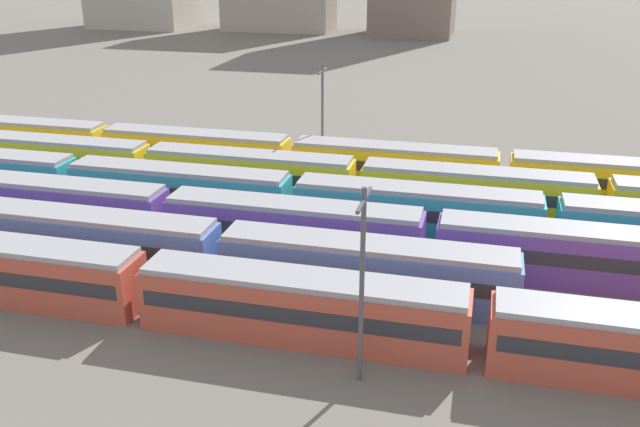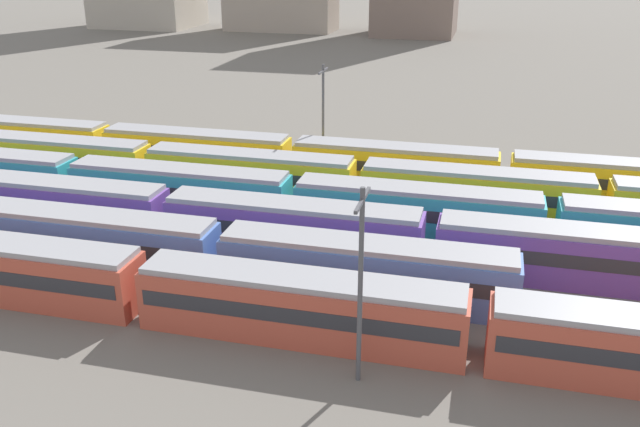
# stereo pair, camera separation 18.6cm
# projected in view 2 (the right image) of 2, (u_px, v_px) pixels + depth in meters

# --- Properties ---
(train_track_0) EXTENTS (74.70, 3.06, 3.75)m
(train_track_0) POSITION_uv_depth(u_px,v_px,m) (142.00, 286.00, 38.80)
(train_track_0) COLOR #BC4C38
(train_track_0) RESTS_ON ground_plane
(train_track_1) EXTENTS (55.80, 3.06, 3.75)m
(train_track_1) POSITION_uv_depth(u_px,v_px,m) (87.00, 238.00, 45.02)
(train_track_1) COLOR #4C70BC
(train_track_1) RESTS_ON ground_plane
(train_track_2) EXTENTS (112.50, 3.06, 3.75)m
(train_track_2) POSITION_uv_depth(u_px,v_px,m) (430.00, 241.00, 44.64)
(train_track_2) COLOR #6B429E
(train_track_2) RESTS_ON ground_plane
(train_track_3) EXTENTS (74.70, 3.06, 3.75)m
(train_track_3) POSITION_uv_depth(u_px,v_px,m) (293.00, 200.00, 51.81)
(train_track_3) COLOR teal
(train_track_3) RESTS_ON ground_plane
(train_track_4) EXTENTS (112.50, 3.06, 3.75)m
(train_track_4) POSITION_uv_depth(u_px,v_px,m) (602.00, 202.00, 51.25)
(train_track_4) COLOR yellow
(train_track_4) RESTS_ON ground_plane
(train_track_5) EXTENTS (74.70, 3.06, 3.75)m
(train_track_5) POSITION_uv_depth(u_px,v_px,m) (292.00, 158.00, 61.87)
(train_track_5) COLOR yellow
(train_track_5) RESTS_ON ground_plane
(catenary_pole_2) EXTENTS (0.24, 3.20, 10.19)m
(catenary_pole_2) POSITION_uv_depth(u_px,v_px,m) (361.00, 279.00, 31.57)
(catenary_pole_2) COLOR #4C4C51
(catenary_pole_2) RESTS_ON ground_plane
(catenary_pole_3) EXTENTS (0.24, 3.20, 10.00)m
(catenary_pole_3) POSITION_uv_depth(u_px,v_px,m) (323.00, 113.00, 62.68)
(catenary_pole_3) COLOR #4C4C51
(catenary_pole_3) RESTS_ON ground_plane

